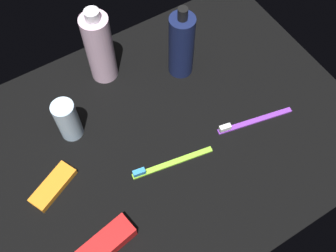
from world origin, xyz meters
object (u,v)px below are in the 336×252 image
object	(u,v)px
snack_bar_orange	(53,186)
deodorant_stick	(68,120)
toothbrush_lime	(168,164)
toothbrush_purple	(251,121)
lotion_bottle	(181,45)
bodywash_bottle	(99,48)

from	to	relation	value
snack_bar_orange	deodorant_stick	bearing A→B (deg)	22.97
toothbrush_lime	snack_bar_orange	xyz separation A→B (cm)	(-22.63, 7.92, 0.14)
toothbrush_purple	snack_bar_orange	distance (cm)	44.73
lotion_bottle	deodorant_stick	distance (cm)	30.08
lotion_bottle	toothbrush_lime	xyz separation A→B (cm)	(-15.92, -20.22, -7.97)
lotion_bottle	toothbrush_lime	size ratio (longest dim) A/B	1.09
deodorant_stick	toothbrush_lime	size ratio (longest dim) A/B	0.59
deodorant_stick	toothbrush_purple	distance (cm)	40.03
toothbrush_lime	toothbrush_purple	xyz separation A→B (cm)	(21.23, -0.84, 0.00)
deodorant_stick	snack_bar_orange	distance (cm)	13.96
toothbrush_purple	snack_bar_orange	world-z (taller)	toothbrush_purple
bodywash_bottle	toothbrush_lime	distance (cm)	29.95
deodorant_stick	toothbrush_purple	world-z (taller)	deodorant_stick
lotion_bottle	toothbrush_purple	size ratio (longest dim) A/B	1.09
bodywash_bottle	snack_bar_orange	world-z (taller)	bodywash_bottle
bodywash_bottle	deodorant_stick	world-z (taller)	bodywash_bottle
lotion_bottle	bodywash_bottle	size ratio (longest dim) A/B	0.97
deodorant_stick	snack_bar_orange	world-z (taller)	deodorant_stick
toothbrush_lime	snack_bar_orange	distance (cm)	23.98
snack_bar_orange	toothbrush_lime	bearing A→B (deg)	-44.80
toothbrush_purple	lotion_bottle	bearing A→B (deg)	104.15
deodorant_stick	snack_bar_orange	size ratio (longest dim) A/B	1.01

